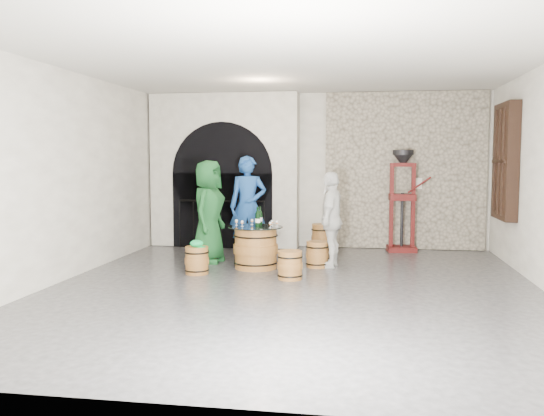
% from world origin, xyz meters
% --- Properties ---
extents(ground, '(8.00, 8.00, 0.00)m').
position_xyz_m(ground, '(0.00, 0.00, 0.00)').
color(ground, '#2D2D2F').
rests_on(ground, ground).
extents(wall_back, '(8.00, 0.00, 8.00)m').
position_xyz_m(wall_back, '(0.00, 4.00, 1.60)').
color(wall_back, silver).
rests_on(wall_back, ground).
extents(wall_front, '(8.00, 0.00, 8.00)m').
position_xyz_m(wall_front, '(0.00, -4.00, 1.60)').
color(wall_front, silver).
rests_on(wall_front, ground).
extents(wall_left, '(0.00, 8.00, 8.00)m').
position_xyz_m(wall_left, '(-3.50, 0.00, 1.60)').
color(wall_left, silver).
rests_on(wall_left, ground).
extents(ceiling, '(8.00, 8.00, 0.00)m').
position_xyz_m(ceiling, '(0.00, 0.00, 3.20)').
color(ceiling, beige).
rests_on(ceiling, wall_back).
extents(stone_facing_panel, '(3.20, 0.12, 3.18)m').
position_xyz_m(stone_facing_panel, '(1.80, 3.94, 1.60)').
color(stone_facing_panel, '#A19680').
rests_on(stone_facing_panel, ground).
extents(arched_opening, '(3.10, 0.60, 3.19)m').
position_xyz_m(arched_opening, '(-1.90, 3.74, 1.58)').
color(arched_opening, silver).
rests_on(arched_opening, ground).
extents(shuttered_window, '(0.23, 1.10, 2.00)m').
position_xyz_m(shuttered_window, '(3.38, 2.40, 1.80)').
color(shuttered_window, black).
rests_on(shuttered_window, wall_right).
extents(barrel_table, '(0.92, 0.92, 0.71)m').
position_xyz_m(barrel_table, '(-0.80, 1.42, 0.35)').
color(barrel_table, '#935C2A').
rests_on(barrel_table, ground).
extents(barrel_stool_left, '(0.41, 0.41, 0.44)m').
position_xyz_m(barrel_stool_left, '(-1.76, 1.85, 0.22)').
color(barrel_stool_left, '#935C2A').
rests_on(barrel_stool_left, ground).
extents(barrel_stool_far, '(0.41, 0.41, 0.44)m').
position_xyz_m(barrel_stool_far, '(-1.12, 2.42, 0.22)').
color(barrel_stool_far, '#935C2A').
rests_on(barrel_stool_far, ground).
extents(barrel_stool_right, '(0.41, 0.41, 0.44)m').
position_xyz_m(barrel_stool_right, '(0.22, 1.68, 0.22)').
color(barrel_stool_right, '#935C2A').
rests_on(barrel_stool_right, ground).
extents(barrel_stool_near_right, '(0.41, 0.41, 0.44)m').
position_xyz_m(barrel_stool_near_right, '(-0.12, 0.62, 0.22)').
color(barrel_stool_near_right, '#935C2A').
rests_on(barrel_stool_near_right, ground).
extents(barrel_stool_near_left, '(0.41, 0.41, 0.44)m').
position_xyz_m(barrel_stool_near_left, '(-1.65, 0.79, 0.22)').
color(barrel_stool_near_left, '#935C2A').
rests_on(barrel_stool_near_left, ground).
extents(green_cap, '(0.26, 0.22, 0.12)m').
position_xyz_m(green_cap, '(-1.64, 0.79, 0.49)').
color(green_cap, '#0D9743').
rests_on(green_cap, barrel_stool_near_left).
extents(person_green, '(0.67, 0.95, 1.82)m').
position_xyz_m(person_green, '(-1.74, 1.84, 0.91)').
color(person_green, '#13441C').
rests_on(person_green, ground).
extents(person_blue, '(0.76, 0.57, 1.90)m').
position_xyz_m(person_blue, '(-1.17, 2.57, 0.95)').
color(person_blue, navy).
rests_on(person_blue, ground).
extents(person_white, '(0.54, 1.01, 1.64)m').
position_xyz_m(person_white, '(0.45, 1.74, 0.82)').
color(person_white, silver).
rests_on(person_white, ground).
extents(wine_bottle_left, '(0.08, 0.08, 0.32)m').
position_xyz_m(wine_bottle_left, '(-0.78, 1.47, 0.84)').
color(wine_bottle_left, black).
rests_on(wine_bottle_left, barrel_table).
extents(wine_bottle_center, '(0.08, 0.08, 0.32)m').
position_xyz_m(wine_bottle_center, '(-0.76, 1.40, 0.84)').
color(wine_bottle_center, black).
rests_on(wine_bottle_center, barrel_table).
extents(wine_bottle_right, '(0.08, 0.08, 0.32)m').
position_xyz_m(wine_bottle_right, '(-0.76, 1.62, 0.84)').
color(wine_bottle_right, black).
rests_on(wine_bottle_right, barrel_table).
extents(tasting_glass_a, '(0.05, 0.05, 0.10)m').
position_xyz_m(tasting_glass_a, '(-1.03, 1.40, 0.76)').
color(tasting_glass_a, orange).
rests_on(tasting_glass_a, barrel_table).
extents(tasting_glass_b, '(0.05, 0.05, 0.10)m').
position_xyz_m(tasting_glass_b, '(-0.45, 1.47, 0.76)').
color(tasting_glass_b, orange).
rests_on(tasting_glass_b, barrel_table).
extents(tasting_glass_c, '(0.05, 0.05, 0.10)m').
position_xyz_m(tasting_glass_c, '(-0.92, 1.68, 0.76)').
color(tasting_glass_c, orange).
rests_on(tasting_glass_c, barrel_table).
extents(tasting_glass_d, '(0.05, 0.05, 0.10)m').
position_xyz_m(tasting_glass_d, '(-0.54, 1.56, 0.76)').
color(tasting_glass_d, orange).
rests_on(tasting_glass_d, barrel_table).
extents(tasting_glass_e, '(0.05, 0.05, 0.10)m').
position_xyz_m(tasting_glass_e, '(-0.53, 1.26, 0.76)').
color(tasting_glass_e, orange).
rests_on(tasting_glass_e, barrel_table).
extents(tasting_glass_f, '(0.05, 0.05, 0.10)m').
position_xyz_m(tasting_glass_f, '(-1.16, 1.54, 0.76)').
color(tasting_glass_f, orange).
rests_on(tasting_glass_f, barrel_table).
extents(side_barrel, '(0.43, 0.43, 0.57)m').
position_xyz_m(side_barrel, '(0.18, 3.21, 0.28)').
color(side_barrel, '#935C2A').
rests_on(side_barrel, ground).
extents(corking_press, '(0.85, 0.50, 2.02)m').
position_xyz_m(corking_press, '(1.74, 3.60, 1.17)').
color(corking_press, '#53110D').
rests_on(corking_press, ground).
extents(control_box, '(0.18, 0.10, 0.22)m').
position_xyz_m(control_box, '(2.05, 3.86, 1.35)').
color(control_box, silver).
rests_on(control_box, wall_back).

